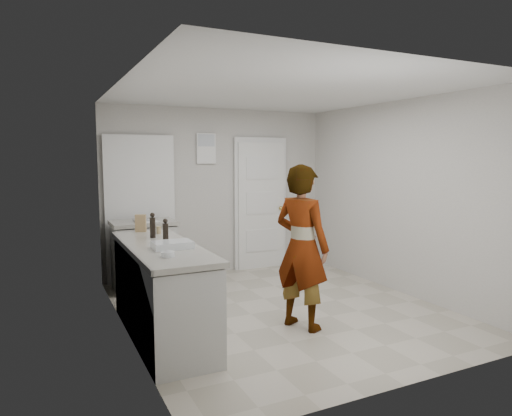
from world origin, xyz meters
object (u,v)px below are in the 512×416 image
cake_mix_box (141,223)px  oil_cruet_a (166,230)px  spice_jar (159,230)px  oil_cruet_b (153,226)px  person (302,247)px  egg_bowl (168,254)px  baking_dish (172,245)px

cake_mix_box → oil_cruet_a: oil_cruet_a is taller
spice_jar → oil_cruet_b: oil_cruet_b is taller
person → oil_cruet_b: (-1.35, 0.79, 0.20)m
cake_mix_box → spice_jar: 0.27m
person → cake_mix_box: bearing=23.5°
oil_cruet_b → egg_bowl: oil_cruet_b is taller
oil_cruet_b → baking_dish: oil_cruet_b is taller
oil_cruet_b → egg_bowl: 0.99m
oil_cruet_b → egg_bowl: size_ratio=2.27×
person → egg_bowl: size_ratio=14.42×
spice_jar → egg_bowl: bearing=-100.3°
spice_jar → oil_cruet_a: oil_cruet_a is taller
oil_cruet_b → egg_bowl: bearing=-95.8°
egg_bowl → spice_jar: bearing=79.7°
baking_dish → oil_cruet_b: bearing=93.4°
cake_mix_box → oil_cruet_b: bearing=-64.7°
cake_mix_box → spice_jar: cake_mix_box is taller
person → baking_dish: 1.33m
egg_bowl → baking_dish: bearing=68.7°
oil_cruet_b → egg_bowl: (-0.10, -0.98, -0.11)m
oil_cruet_a → egg_bowl: bearing=-103.4°
cake_mix_box → spice_jar: bearing=-33.4°
baking_dish → egg_bowl: 0.38m
spice_jar → cake_mix_box: bearing=125.5°
cake_mix_box → oil_cruet_b: 0.45m
oil_cruet_b → cake_mix_box: bearing=94.2°
spice_jar → baking_dish: 0.86m
person → cake_mix_box: (-1.38, 1.24, 0.17)m
baking_dish → cake_mix_box: bearing=93.8°
baking_dish → egg_bowl: size_ratio=3.10×
person → spice_jar: 1.60m
oil_cruet_b → baking_dish: (0.04, -0.62, -0.10)m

